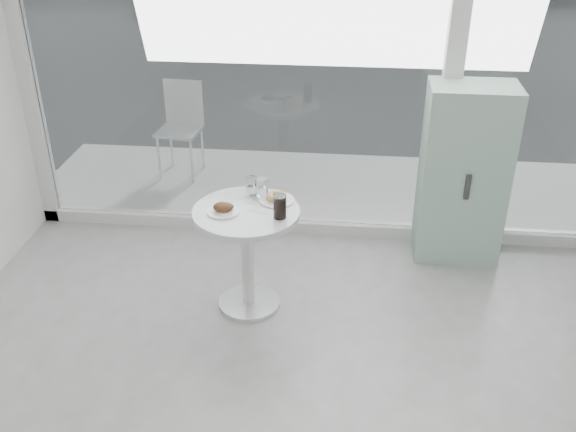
# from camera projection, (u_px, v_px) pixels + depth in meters

# --- Properties ---
(room_shell) EXTENTS (6.00, 6.00, 6.00)m
(room_shell) POSITION_uv_depth(u_px,v_px,m) (273.00, 285.00, 1.51)
(room_shell) COLOR white
(room_shell) RESTS_ON ground
(storefront) EXTENTS (5.00, 0.14, 3.00)m
(storefront) POSITION_uv_depth(u_px,v_px,m) (343.00, 31.00, 4.71)
(storefront) COLOR silver
(storefront) RESTS_ON ground
(main_table) EXTENTS (0.72, 0.72, 0.77)m
(main_table) POSITION_uv_depth(u_px,v_px,m) (247.00, 238.00, 4.36)
(main_table) COLOR silver
(main_table) RESTS_ON ground
(patio_deck) EXTENTS (5.60, 1.60, 0.05)m
(patio_deck) POSITION_uv_depth(u_px,v_px,m) (331.00, 188.00, 6.22)
(patio_deck) COLOR silver
(patio_deck) RESTS_ON ground
(mint_cabinet) EXTENTS (0.65, 0.45, 1.40)m
(mint_cabinet) POSITION_uv_depth(u_px,v_px,m) (463.00, 174.00, 4.91)
(mint_cabinet) COLOR #89AF9C
(mint_cabinet) RESTS_ON ground
(patio_chair) EXTENTS (0.43, 0.43, 0.91)m
(patio_chair) POSITION_uv_depth(u_px,v_px,m) (181.00, 122.00, 6.29)
(patio_chair) COLOR silver
(patio_chair) RESTS_ON patio_deck
(plate_fritter) EXTENTS (0.22, 0.22, 0.07)m
(plate_fritter) POSITION_uv_depth(u_px,v_px,m) (224.00, 209.00, 4.21)
(plate_fritter) COLOR white
(plate_fritter) RESTS_ON main_table
(plate_donut) EXTENTS (0.24, 0.24, 0.06)m
(plate_donut) POSITION_uv_depth(u_px,v_px,m) (276.00, 198.00, 4.36)
(plate_donut) COLOR white
(plate_donut) RESTS_ON main_table
(water_tumbler_a) EXTENTS (0.08, 0.08, 0.13)m
(water_tumbler_a) POSITION_uv_depth(u_px,v_px,m) (252.00, 187.00, 4.43)
(water_tumbler_a) COLOR white
(water_tumbler_a) RESTS_ON main_table
(water_tumbler_b) EXTENTS (0.08, 0.08, 0.13)m
(water_tumbler_b) POSITION_uv_depth(u_px,v_px,m) (262.00, 188.00, 4.41)
(water_tumbler_b) COLOR white
(water_tumbler_b) RESTS_ON main_table
(cola_glass) EXTENTS (0.08, 0.08, 0.16)m
(cola_glass) POSITION_uv_depth(u_px,v_px,m) (280.00, 207.00, 4.12)
(cola_glass) COLOR white
(cola_glass) RESTS_ON main_table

